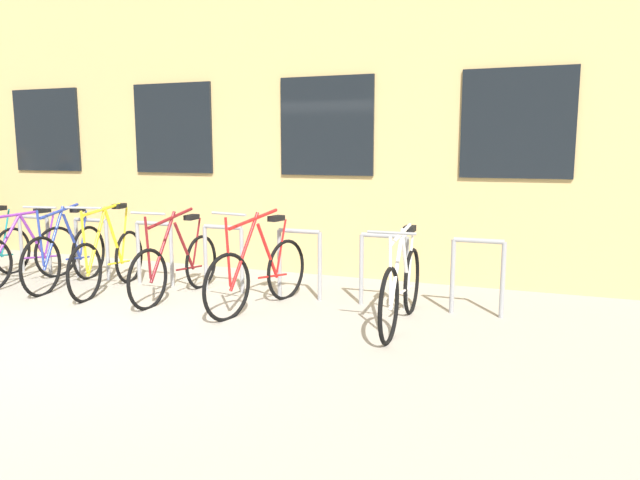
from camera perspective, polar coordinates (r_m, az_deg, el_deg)
The scene contains 9 objects.
ground_plane at distance 6.06m, azimuth -21.21°, elevation -8.33°, with size 42.00×42.00×0.00m, color #9E998E.
storefront_building at distance 10.89m, azimuth -0.65°, elevation 16.97°, with size 28.00×5.17×6.54m.
bike_rack at distance 7.24m, azimuth -9.32°, elevation -1.10°, with size 6.56×0.05×0.81m.
bicycle_purple at distance 8.46m, azimuth -26.73°, elevation -1.27°, with size 0.44×1.72×0.98m.
bicycle_white at distance 5.82m, azimuth 7.87°, elevation -4.57°, with size 0.44×1.76×1.02m.
bicycle_maroon at distance 7.08m, azimuth -13.71°, elevation -2.39°, with size 0.44×1.74×1.07m.
bicycle_blue at distance 8.08m, azimuth -23.32°, elevation -1.39°, with size 0.44×1.67×1.08m.
bicycle_red at distance 6.44m, azimuth -5.95°, elevation -3.18°, with size 0.51×1.71×1.11m.
bicycle_yellow at distance 7.64m, azimuth -19.77°, elevation -1.78°, with size 0.47×1.68×1.10m.
Camera 1 is at (3.94, -4.26, 1.72)m, focal length 33.13 mm.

